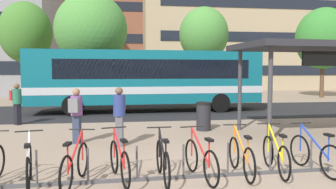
# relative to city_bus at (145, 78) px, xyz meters

# --- Properties ---
(ground) EXTENTS (200.00, 200.00, 0.00)m
(ground) POSITION_rel_city_bus_xyz_m (0.93, -10.79, -1.78)
(ground) COLOR gray
(bus_lane_asphalt) EXTENTS (80.00, 7.20, 0.01)m
(bus_lane_asphalt) POSITION_rel_city_bus_xyz_m (0.93, 0.00, -1.77)
(bus_lane_asphalt) COLOR #232326
(bus_lane_asphalt) RESTS_ON ground
(city_bus) EXTENTS (12.13, 3.16, 3.20)m
(city_bus) POSITION_rel_city_bus_xyz_m (0.00, 0.00, 0.00)
(city_bus) COLOR #0F6070
(city_bus) RESTS_ON ground
(bike_rack) EXTENTS (7.48, 0.30, 0.70)m
(bike_rack) POSITION_rel_city_bus_xyz_m (-0.47, -11.17, -1.68)
(bike_rack) COLOR #47474C
(bike_rack) RESTS_ON ground
(parked_bicycle_white_1) EXTENTS (0.58, 1.69, 0.99)m
(parked_bicycle_white_1) POSITION_rel_city_bus_xyz_m (-2.93, -11.29, -1.39)
(parked_bicycle_white_1) COLOR black
(parked_bicycle_white_1) RESTS_ON ground
(parked_bicycle_red_2) EXTENTS (0.52, 1.71, 0.99)m
(parked_bicycle_red_2) POSITION_rel_city_bus_xyz_m (-2.10, -11.25, -1.39)
(parked_bicycle_red_2) COLOR black
(parked_bicycle_red_2) RESTS_ON ground
(parked_bicycle_red_3) EXTENTS (0.58, 1.69, 0.99)m
(parked_bicycle_red_3) POSITION_rel_city_bus_xyz_m (-1.28, -11.11, -1.39)
(parked_bicycle_red_3) COLOR black
(parked_bicycle_red_3) RESTS_ON ground
(parked_bicycle_black_4) EXTENTS (0.52, 1.72, 0.99)m
(parked_bicycle_black_4) POSITION_rel_city_bus_xyz_m (-0.43, -11.22, -1.39)
(parked_bicycle_black_4) COLOR black
(parked_bicycle_black_4) RESTS_ON ground
(parked_bicycle_red_5) EXTENTS (0.52, 1.71, 0.99)m
(parked_bicycle_red_5) POSITION_rel_city_bus_xyz_m (0.33, -11.23, -1.39)
(parked_bicycle_red_5) COLOR black
(parked_bicycle_red_5) RESTS_ON ground
(parked_bicycle_orange_6) EXTENTS (0.52, 1.72, 0.99)m
(parked_bicycle_orange_6) POSITION_rel_city_bus_xyz_m (1.22, -11.11, -1.39)
(parked_bicycle_orange_6) COLOR black
(parked_bicycle_orange_6) RESTS_ON ground
(parked_bicycle_yellow_7) EXTENTS (0.52, 1.71, 0.99)m
(parked_bicycle_yellow_7) POSITION_rel_city_bus_xyz_m (1.99, -11.07, -1.39)
(parked_bicycle_yellow_7) COLOR black
(parked_bicycle_yellow_7) RESTS_ON ground
(parked_bicycle_blue_8) EXTENTS (0.52, 1.72, 0.99)m
(parked_bicycle_blue_8) POSITION_rel_city_bus_xyz_m (2.86, -11.12, -1.39)
(parked_bicycle_blue_8) COLOR black
(parked_bicycle_blue_8) RESTS_ON ground
(transit_shelter) EXTENTS (6.25, 3.38, 3.09)m
(transit_shelter) POSITION_rel_city_bus_xyz_m (5.73, -7.00, 1.11)
(transit_shelter) COLOR #38383D
(transit_shelter) RESTS_ON ground
(commuter_grey_pack_0) EXTENTS (0.39, 0.56, 1.65)m
(commuter_grey_pack_0) POSITION_rel_city_bus_xyz_m (-2.57, -7.58, -0.82)
(commuter_grey_pack_0) COLOR #2D3851
(commuter_grey_pack_0) RESTS_ON ground
(commuter_red_pack_1) EXTENTS (0.38, 0.56, 1.71)m
(commuter_red_pack_1) POSITION_rel_city_bus_xyz_m (-1.30, -8.06, -0.79)
(commuter_red_pack_1) COLOR #565660
(commuter_red_pack_1) RESTS_ON ground
(commuter_red_pack_2) EXTENTS (0.58, 0.59, 1.67)m
(commuter_red_pack_2) POSITION_rel_city_bus_xyz_m (-5.43, -3.69, -0.82)
(commuter_red_pack_2) COLOR black
(commuter_red_pack_2) RESTS_ON ground
(trash_bin) EXTENTS (0.55, 0.55, 1.03)m
(trash_bin) POSITION_rel_city_bus_xyz_m (1.71, -5.94, -1.26)
(trash_bin) COLOR #232328
(trash_bin) RESTS_ON ground
(street_tree_0) EXTENTS (3.73, 3.73, 7.03)m
(street_tree_0) POSITION_rel_city_bus_xyz_m (4.96, 7.20, 3.16)
(street_tree_0) COLOR brown
(street_tree_0) RESTS_ON ground
(street_tree_1) EXTENTS (4.37, 4.37, 7.26)m
(street_tree_1) POSITION_rel_city_bus_xyz_m (14.91, 7.35, 3.01)
(street_tree_1) COLOR brown
(street_tree_1) RESTS_ON ground
(street_tree_2) EXTENTS (4.81, 4.81, 7.35)m
(street_tree_2) POSITION_rel_city_bus_xyz_m (-3.26, 5.17, 3.13)
(street_tree_2) COLOR brown
(street_tree_2) RESTS_ON ground
(street_tree_3) EXTENTS (3.74, 3.74, 7.19)m
(street_tree_3) POSITION_rel_city_bus_xyz_m (-8.19, 7.91, 3.16)
(street_tree_3) COLOR brown
(street_tree_3) RESTS_ON ground
(building_right_wing) EXTENTS (26.50, 13.60, 22.25)m
(building_right_wing) POSITION_rel_city_bus_xyz_m (14.50, 24.45, 9.35)
(building_right_wing) COLOR tan
(building_right_wing) RESTS_ON ground
(building_centre_block) EXTENTS (14.34, 10.96, 15.12)m
(building_centre_block) POSITION_rel_city_bus_xyz_m (3.16, 28.06, 5.79)
(building_centre_block) COLOR brown
(building_centre_block) RESTS_ON ground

